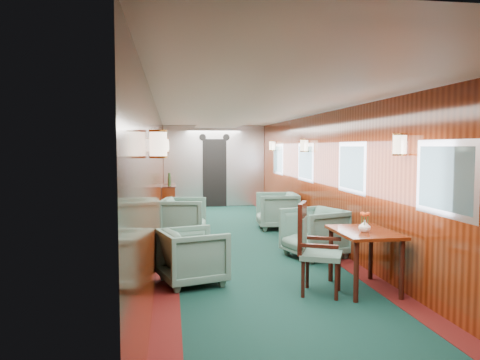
{
  "coord_description": "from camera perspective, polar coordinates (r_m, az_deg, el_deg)",
  "views": [
    {
      "loc": [
        -1.29,
        -7.91,
        1.78
      ],
      "look_at": [
        0.0,
        0.75,
        1.15
      ],
      "focal_mm": 35.0,
      "sensor_mm": 36.0,
      "label": 1
    }
  ],
  "objects": [
    {
      "name": "armchair_right_far",
      "position": [
        10.18,
        4.55,
        -3.74
      ],
      "size": [
        0.92,
        0.89,
        0.78
      ],
      "primitive_type": "imported",
      "rotation": [
        0.0,
        0.0,
        -1.64
      ],
      "color": "#1F4843",
      "rests_on": "ground"
    },
    {
      "name": "room",
      "position": [
        8.01,
        0.79,
        3.08
      ],
      "size": [
        12.0,
        12.1,
        2.4
      ],
      "color": "#0C2E26",
      "rests_on": "ground"
    },
    {
      "name": "armchair_left_far",
      "position": [
        9.36,
        -6.85,
        -4.5
      ],
      "size": [
        0.97,
        0.95,
        0.77
      ],
      "primitive_type": "imported",
      "rotation": [
        0.0,
        0.0,
        1.4
      ],
      "color": "#1F4843",
      "rests_on": "ground"
    },
    {
      "name": "armchair_right_near",
      "position": [
        7.64,
        9.1,
        -6.37
      ],
      "size": [
        1.11,
        1.09,
        0.79
      ],
      "primitive_type": "imported",
      "rotation": [
        0.0,
        0.0,
        -1.22
      ],
      "color": "#1F4843",
      "rests_on": "ground"
    },
    {
      "name": "windows_right",
      "position": [
        8.62,
        10.33,
        1.86
      ],
      "size": [
        0.02,
        8.6,
        0.8
      ],
      "color": "silver",
      "rests_on": "ground"
    },
    {
      "name": "wall_sconces",
      "position": [
        8.57,
        0.18,
        4.18
      ],
      "size": [
        2.97,
        7.97,
        0.25
      ],
      "color": "#F4E0BF",
      "rests_on": "ground"
    },
    {
      "name": "dining_table",
      "position": [
        6.01,
        14.93,
        -7.11
      ],
      "size": [
        0.69,
        0.99,
        0.74
      ],
      "rotation": [
        0.0,
        0.0,
        -0.0
      ],
      "color": "#63230D",
      "rests_on": "ground"
    },
    {
      "name": "side_chair",
      "position": [
        5.76,
        8.87,
        -7.77
      ],
      "size": [
        0.64,
        0.65,
        1.1
      ],
      "rotation": [
        0.0,
        0.0,
        -0.42
      ],
      "color": "#1F4843",
      "rests_on": "ground"
    },
    {
      "name": "credenza",
      "position": [
        11.01,
        -8.68,
        -2.85
      ],
      "size": [
        0.31,
        0.99,
        1.16
      ],
      "color": "#63230D",
      "rests_on": "ground"
    },
    {
      "name": "bulkhead",
      "position": [
        13.89,
        -3.14,
        1.65
      ],
      "size": [
        2.98,
        0.17,
        2.39
      ],
      "color": "silver",
      "rests_on": "ground"
    },
    {
      "name": "flower_vase",
      "position": [
        5.87,
        14.94,
        -5.45
      ],
      "size": [
        0.18,
        0.18,
        0.15
      ],
      "primitive_type": "imported",
      "rotation": [
        0.0,
        0.0,
        -0.3
      ],
      "color": "white",
      "rests_on": "dining_table"
    },
    {
      "name": "armchair_left_near",
      "position": [
        6.16,
        -5.77,
        -9.23
      ],
      "size": [
        0.97,
        0.96,
        0.72
      ],
      "primitive_type": "imported",
      "rotation": [
        0.0,
        0.0,
        1.86
      ],
      "color": "#1F4843",
      "rests_on": "ground"
    }
  ]
}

